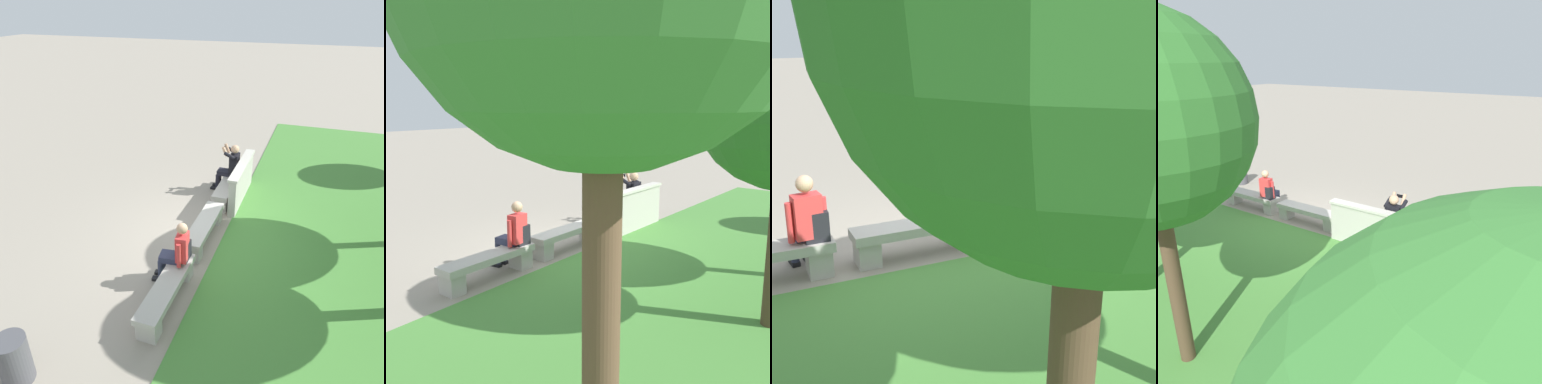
{
  "view_description": "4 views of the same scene",
  "coord_description": "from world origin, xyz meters",
  "views": [
    {
      "loc": [
        6.53,
        2.02,
        4.74
      ],
      "look_at": [
        -0.63,
        -0.5,
        0.77
      ],
      "focal_mm": 35.0,
      "sensor_mm": 36.0,
      "label": 1
    },
    {
      "loc": [
        6.79,
        5.68,
        2.95
      ],
      "look_at": [
        -0.93,
        -0.46,
        1.0
      ],
      "focal_mm": 42.0,
      "sensor_mm": 36.0,
      "label": 2
    },
    {
      "loc": [
        2.24,
        6.03,
        2.92
      ],
      "look_at": [
        -0.65,
        -0.13,
        0.73
      ],
      "focal_mm": 50.0,
      "sensor_mm": 36.0,
      "label": 3
    },
    {
      "loc": [
        -5.81,
        7.08,
        4.19
      ],
      "look_at": [
        -0.87,
        -0.69,
        0.85
      ],
      "focal_mm": 35.0,
      "sensor_mm": 36.0,
      "label": 4
    }
  ],
  "objects": [
    {
      "name": "ground_plane",
      "position": [
        0.0,
        0.0,
        0.0
      ],
      "size": [
        80.0,
        80.0,
        0.0
      ],
      "primitive_type": "plane",
      "color": "gray"
    },
    {
      "name": "bench_main",
      "position": [
        -2.08,
        0.0,
        0.3
      ],
      "size": [
        1.85,
        0.4,
        0.45
      ],
      "color": "#B7B2A8",
      "rests_on": "ground"
    },
    {
      "name": "bench_near",
      "position": [
        0.0,
        0.0,
        0.3
      ],
      "size": [
        1.85,
        0.4,
        0.45
      ],
      "color": "#B7B2A8",
      "rests_on": "ground"
    },
    {
      "name": "bench_mid",
      "position": [
        2.08,
        0.0,
        0.3
      ],
      "size": [
        1.85,
        0.4,
        0.45
      ],
      "color": "#B7B2A8",
      "rests_on": "ground"
    },
    {
      "name": "backrest_wall_with_plaque",
      "position": [
        -2.08,
        0.34,
        0.52
      ],
      "size": [
        2.1,
        0.24,
        1.01
      ],
      "color": "#B7B2A8",
      "rests_on": "ground"
    },
    {
      "name": "person_photographer",
      "position": [
        -2.49,
        -0.08,
        0.74
      ],
      "size": [
        0.47,
        0.72,
        1.32
      ],
      "color": "black",
      "rests_on": "ground"
    },
    {
      "name": "person_distant",
      "position": [
        1.44,
        -0.07,
        0.67
      ],
      "size": [
        0.48,
        0.7,
        1.26
      ],
      "color": "black",
      "rests_on": "ground"
    },
    {
      "name": "backpack",
      "position": [
        1.34,
        0.03,
        0.63
      ],
      "size": [
        0.28,
        0.24,
        0.43
      ],
      "color": "black",
      "rests_on": "bench_mid"
    }
  ]
}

